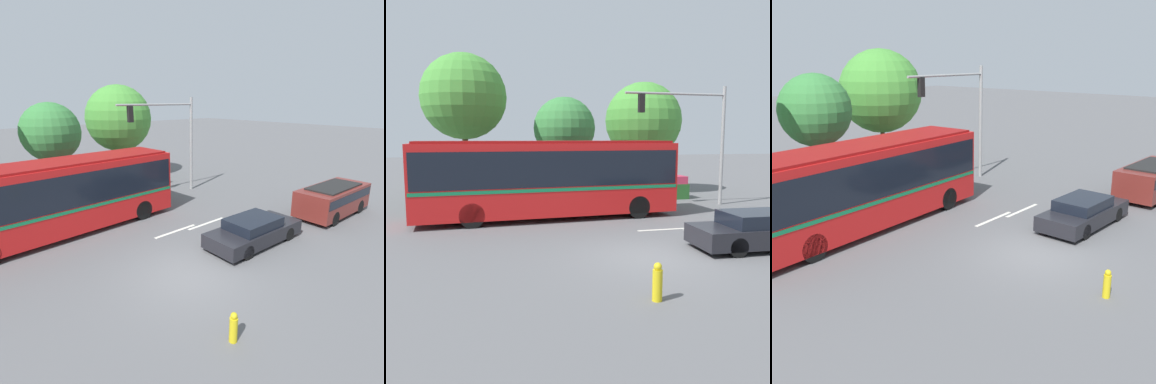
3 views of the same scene
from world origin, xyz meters
TOP-DOWN VIEW (x-y plane):
  - ground_plane at (0.00, 0.00)m, footprint 140.00×140.00m
  - city_bus at (-2.04, 6.70)m, footprint 11.48×3.12m
  - sedan_foreground at (3.79, 0.11)m, footprint 4.59×1.96m
  - traffic_light_pole at (6.12, 8.40)m, footprint 5.54×0.24m
  - flowering_hedge at (2.38, 11.04)m, footprint 9.03×1.20m
  - street_tree_left at (-5.58, 12.51)m, footprint 4.59×4.59m
  - street_tree_centre at (0.02, 12.83)m, footprint 3.59×3.59m
  - street_tree_right at (5.61, 14.47)m, footprint 4.93×4.93m
  - fire_hydrant at (-1.31, -3.16)m, footprint 0.22×0.22m
  - lane_stripe_near at (3.84, 3.07)m, footprint 2.40×0.16m
  - lane_stripe_mid at (2.07, 3.35)m, footprint 2.40×0.16m

SIDE VIEW (x-z plane):
  - ground_plane at x=0.00m, z-range 0.00..0.00m
  - lane_stripe_near at x=3.84m, z-range 0.00..0.01m
  - lane_stripe_mid at x=2.07m, z-range 0.00..0.01m
  - fire_hydrant at x=-1.31m, z-range -0.02..0.84m
  - sedan_foreground at x=3.79m, z-range -0.02..1.17m
  - flowering_hedge at x=2.38m, z-range -0.01..1.31m
  - city_bus at x=-2.04m, z-range 0.23..3.63m
  - street_tree_centre at x=0.02m, z-range 1.14..7.02m
  - traffic_light_pole at x=6.12m, z-range 1.00..7.17m
  - street_tree_right at x=5.61m, z-range 1.08..8.19m
  - street_tree_left at x=-5.58m, z-range 1.70..9.73m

